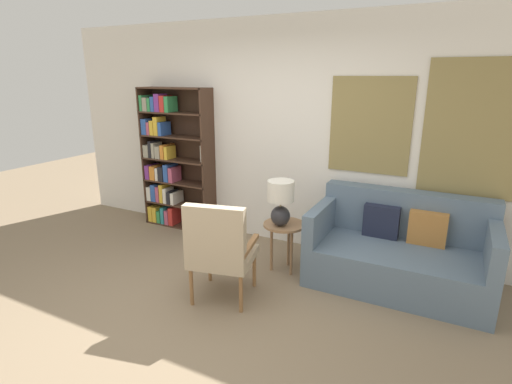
# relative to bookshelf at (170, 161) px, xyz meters

# --- Properties ---
(ground_plane) EXTENTS (14.00, 14.00, 0.00)m
(ground_plane) POSITION_rel_bookshelf_xyz_m (1.59, -1.84, -0.91)
(ground_plane) COLOR #847056
(wall_back) EXTENTS (6.40, 0.08, 2.70)m
(wall_back) POSITION_rel_bookshelf_xyz_m (1.65, 0.18, 0.44)
(wall_back) COLOR white
(wall_back) RESTS_ON ground_plane
(bookshelf) EXTENTS (1.02, 0.30, 1.90)m
(bookshelf) POSITION_rel_bookshelf_xyz_m (0.00, 0.00, 0.00)
(bookshelf) COLOR #422B1E
(bookshelf) RESTS_ON ground_plane
(armchair) EXTENTS (0.66, 0.66, 0.98)m
(armchair) POSITION_rel_bookshelf_xyz_m (1.69, -1.43, -0.36)
(armchair) COLOR olive
(armchair) RESTS_ON ground_plane
(couch) EXTENTS (1.71, 0.94, 0.90)m
(couch) POSITION_rel_bookshelf_xyz_m (3.10, -0.29, -0.59)
(couch) COLOR slate
(couch) RESTS_ON ground_plane
(side_table) EXTENTS (0.44, 0.44, 0.54)m
(side_table) POSITION_rel_bookshelf_xyz_m (1.96, -0.58, -0.45)
(side_table) COLOR #99704C
(side_table) RESTS_ON ground_plane
(table_lamp) EXTENTS (0.28, 0.28, 0.48)m
(table_lamp) POSITION_rel_bookshelf_xyz_m (1.94, -0.65, -0.09)
(table_lamp) COLOR #2D2D33
(table_lamp) RESTS_ON side_table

